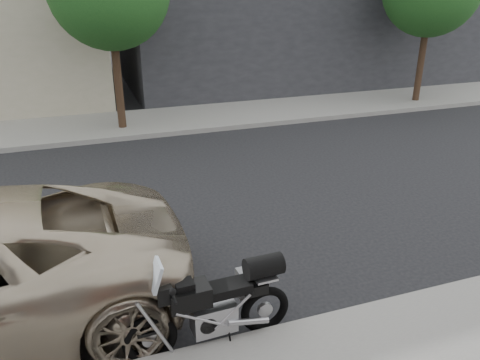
# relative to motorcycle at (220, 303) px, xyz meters

# --- Properties ---
(ground) EXTENTS (120.00, 120.00, 0.00)m
(ground) POSITION_rel_motorcycle_xyz_m (-1.86, -3.87, -0.60)
(ground) COLOR black
(ground) RESTS_ON ground
(far_sidewalk) EXTENTS (44.00, 3.00, 0.15)m
(far_sidewalk) POSITION_rel_motorcycle_xyz_m (-1.86, -10.37, -0.52)
(far_sidewalk) COLOR gray
(far_sidewalk) RESTS_ON ground
(far_building_dark) EXTENTS (16.00, 11.00, 7.00)m
(far_building_dark) POSITION_rel_motorcycle_xyz_m (-8.86, -17.37, 2.90)
(far_building_dark) COLOR #28282D
(far_building_dark) RESTS_ON ground
(motorcycle) EXTENTS (2.19, 0.76, 1.39)m
(motorcycle) POSITION_rel_motorcycle_xyz_m (0.00, 0.00, 0.00)
(motorcycle) COLOR black
(motorcycle) RESTS_ON ground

